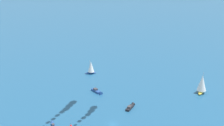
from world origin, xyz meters
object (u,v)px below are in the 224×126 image
Objects in this scene: motorboat_ahead at (131,107)px; sailboat_mid_cluster at (91,67)px; motorboat_trailing at (97,91)px; sailboat_far_stbd at (202,84)px; motorboat_far_port at (53,124)px; marker_buoy at (71,126)px.

motorboat_ahead is 0.76× the size of sailboat_mid_cluster.
sailboat_far_stbd is at bearing 157.29° from motorboat_trailing.
motorboat_trailing is (-30.78, -25.35, 0.26)m from motorboat_far_port.
sailboat_mid_cluster reaches higher than marker_buoy.
motorboat_ahead is at bearing 111.89° from motorboat_trailing.
marker_buoy reaches higher than motorboat_far_port.
motorboat_far_port is 40.44m from motorboat_ahead.
sailboat_far_stbd is 5.78× the size of marker_buoy.
sailboat_far_stbd is at bearing -174.97° from marker_buoy.
motorboat_trailing is 4.19× the size of marker_buoy.
motorboat_far_port is at bearing 39.48° from motorboat_trailing.
sailboat_mid_cluster is at bearing -101.81° from motorboat_trailing.
sailboat_far_stbd is 45.54m from motorboat_ahead.
motorboat_far_port is 85.86m from sailboat_far_stbd.
marker_buoy is at bearing 148.62° from motorboat_far_port.
motorboat_trailing reaches higher than motorboat_far_port.
motorboat_ahead is (45.26, 1.01, -4.93)m from sailboat_far_stbd.
sailboat_far_stbd is 78.76m from marker_buoy.
sailboat_mid_cluster is at bearing -123.97° from motorboat_far_port.
marker_buoy reaches higher than motorboat_trailing.
sailboat_far_stbd is 1.38× the size of motorboat_trailing.
motorboat_ahead is at bearing -169.91° from marker_buoy.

